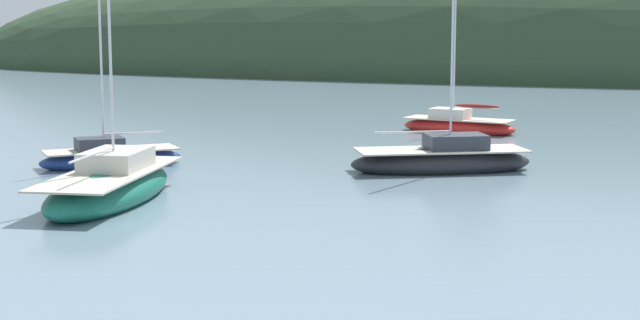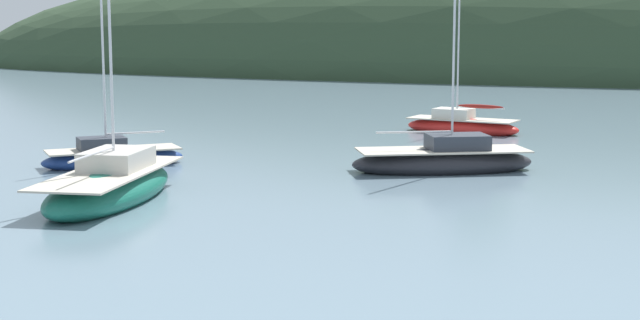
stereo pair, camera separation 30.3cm
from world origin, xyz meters
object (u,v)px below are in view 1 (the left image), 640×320
sailboat_navy_dinghy (110,158)px  sailboat_yellow_far (111,187)px  sailboat_red_portside (458,125)px  sailboat_white_near (442,160)px

sailboat_navy_dinghy → sailboat_yellow_far: bearing=-57.4°
sailboat_red_portside → sailboat_yellow_far: (-6.61, -22.16, 0.09)m
sailboat_red_portside → sailboat_white_near: bearing=-80.9°
sailboat_yellow_far → sailboat_white_near: 12.91m
sailboat_white_near → sailboat_navy_dinghy: (-12.62, -3.35, -0.07)m
sailboat_yellow_far → sailboat_red_portside: bearing=73.4°
sailboat_red_portside → sailboat_navy_dinghy: sailboat_red_portside is taller
sailboat_yellow_far → sailboat_white_near: size_ratio=0.99×
sailboat_yellow_far → sailboat_navy_dinghy: 7.43m
sailboat_red_portside → sailboat_white_near: 12.71m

